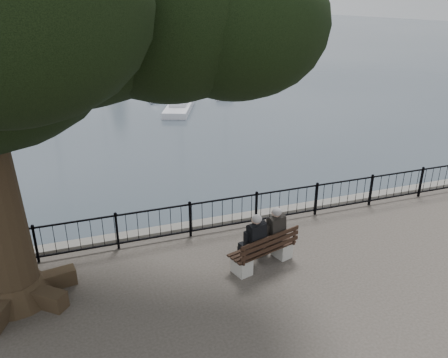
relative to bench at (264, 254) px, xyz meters
name	(u,v)px	position (x,y,z in m)	size (l,w,h in m)	color
harbor	(219,237)	(-0.33, 2.53, -0.83)	(260.00, 260.00, 1.20)	#67635C
railing	(224,213)	(-0.33, 2.03, 0.22)	(22.06, 0.06, 1.00)	black
bench	(264,254)	(0.00, 0.00, 0.00)	(1.89, 1.03, 0.96)	#9F9E98
person_left	(252,243)	(-0.31, 0.02, 0.36)	(0.57, 0.82, 1.52)	black
person_right	(272,235)	(0.29, 0.19, 0.36)	(0.57, 0.82, 1.52)	black
tree	(10,2)	(-4.84, 0.79, 5.81)	(11.43, 7.98, 9.34)	black
lion_monument	(112,42)	(1.67, 49.46, 1.02)	(6.37, 6.37, 9.30)	#67635C
sailboat_b	(52,112)	(-5.28, 21.78, -1.00)	(3.25, 5.81, 11.66)	silver
sailboat_c	(180,105)	(3.14, 21.14, -1.03)	(3.61, 5.88, 10.56)	silver
sailboat_d	(225,92)	(7.88, 24.95, -1.06)	(2.83, 4.84, 7.98)	silver
sailboat_f	(99,77)	(-1.21, 35.56, -1.02)	(3.65, 5.65, 10.48)	silver
sailboat_g	(174,71)	(6.39, 36.62, -1.03)	(3.20, 5.22, 9.90)	silver
sailboat_h	(49,70)	(-5.80, 41.86, -0.99)	(3.09, 4.71, 10.73)	silver
far_shore	(216,17)	(25.21, 78.99, 2.66)	(30.00, 8.60, 9.18)	#3C3630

